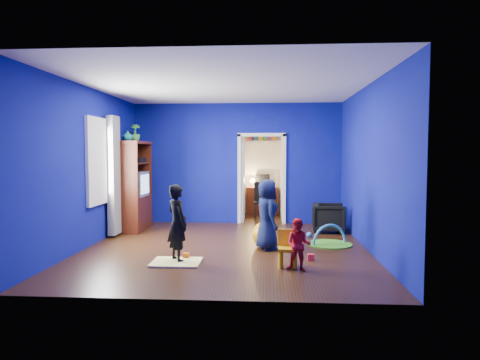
# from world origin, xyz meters

# --- Properties ---
(floor) EXTENTS (5.00, 5.50, 0.01)m
(floor) POSITION_xyz_m (0.00, 0.00, 0.00)
(floor) COLOR black
(floor) RESTS_ON ground
(ceiling) EXTENTS (5.00, 5.50, 0.01)m
(ceiling) POSITION_xyz_m (0.00, 0.00, 2.90)
(ceiling) COLOR white
(ceiling) RESTS_ON wall_back
(wall_back) EXTENTS (5.00, 0.02, 2.90)m
(wall_back) POSITION_xyz_m (0.00, 2.75, 1.45)
(wall_back) COLOR #0B0D7D
(wall_back) RESTS_ON floor
(wall_front) EXTENTS (5.00, 0.02, 2.90)m
(wall_front) POSITION_xyz_m (0.00, -2.75, 1.45)
(wall_front) COLOR #0B0D7D
(wall_front) RESTS_ON floor
(wall_left) EXTENTS (0.02, 5.50, 2.90)m
(wall_left) POSITION_xyz_m (-2.50, 0.00, 1.45)
(wall_left) COLOR #0B0D7D
(wall_left) RESTS_ON floor
(wall_right) EXTENTS (0.02, 5.50, 2.90)m
(wall_right) POSITION_xyz_m (2.50, 0.00, 1.45)
(wall_right) COLOR #0B0D7D
(wall_right) RESTS_ON floor
(alcove) EXTENTS (1.00, 1.75, 2.50)m
(alcove) POSITION_xyz_m (0.60, 3.62, 1.25)
(alcove) COLOR silver
(alcove) RESTS_ON floor
(armchair) EXTENTS (0.72, 0.71, 0.62)m
(armchair) POSITION_xyz_m (2.06, 1.67, 0.31)
(armchair) COLOR black
(armchair) RESTS_ON floor
(child_black) EXTENTS (0.51, 0.53, 1.22)m
(child_black) POSITION_xyz_m (-0.66, -1.02, 0.61)
(child_black) COLOR black
(child_black) RESTS_ON floor
(child_navy) EXTENTS (0.56, 0.70, 1.24)m
(child_navy) POSITION_xyz_m (0.74, -0.07, 0.62)
(child_navy) COLOR #0E1035
(child_navy) RESTS_ON floor
(toddler_red) EXTENTS (0.42, 0.36, 0.76)m
(toddler_red) POSITION_xyz_m (1.20, -1.43, 0.38)
(toddler_red) COLOR red
(toddler_red) RESTS_ON floor
(vase) EXTENTS (0.25, 0.25, 0.22)m
(vase) POSITION_xyz_m (-2.22, 1.34, 2.07)
(vase) COLOR #0C4F64
(vase) RESTS_ON tv_armoire
(potted_plant) EXTENTS (0.27, 0.27, 0.39)m
(potted_plant) POSITION_xyz_m (-2.22, 1.86, 2.16)
(potted_plant) COLOR green
(potted_plant) RESTS_ON tv_armoire
(tv_armoire) EXTENTS (0.58, 1.14, 1.96)m
(tv_armoire) POSITION_xyz_m (-2.22, 1.64, 0.98)
(tv_armoire) COLOR #370E09
(tv_armoire) RESTS_ON floor
(crt_tv) EXTENTS (0.46, 0.70, 0.54)m
(crt_tv) POSITION_xyz_m (-2.18, 1.64, 1.02)
(crt_tv) COLOR silver
(crt_tv) RESTS_ON tv_armoire
(yellow_blanket) EXTENTS (0.76, 0.61, 0.03)m
(yellow_blanket) POSITION_xyz_m (-0.66, -1.12, 0.01)
(yellow_blanket) COLOR #F2E07A
(yellow_blanket) RESTS_ON floor
(hopper_ball) EXTENTS (0.44, 0.44, 0.44)m
(hopper_ball) POSITION_xyz_m (0.69, 0.18, 0.22)
(hopper_ball) COLOR yellow
(hopper_ball) RESTS_ON floor
(kid_chair) EXTENTS (0.29, 0.29, 0.50)m
(kid_chair) POSITION_xyz_m (1.05, -1.23, 0.25)
(kid_chair) COLOR yellow
(kid_chair) RESTS_ON floor
(play_mat) EXTENTS (0.83, 0.83, 0.02)m
(play_mat) POSITION_xyz_m (1.90, 0.38, 0.01)
(play_mat) COLOR #3E9020
(play_mat) RESTS_ON floor
(toy_arch) EXTENTS (0.69, 0.39, 0.75)m
(toy_arch) POSITION_xyz_m (1.90, 0.38, 0.02)
(toy_arch) COLOR #3F8CD8
(toy_arch) RESTS_ON floor
(window_left) EXTENTS (0.03, 0.95, 1.55)m
(window_left) POSITION_xyz_m (-2.48, 0.35, 1.55)
(window_left) COLOR white
(window_left) RESTS_ON wall_left
(curtain) EXTENTS (0.14, 0.42, 2.40)m
(curtain) POSITION_xyz_m (-2.37, 0.90, 1.25)
(curtain) COLOR slate
(curtain) RESTS_ON floor
(doorway) EXTENTS (1.16, 0.10, 2.10)m
(doorway) POSITION_xyz_m (0.60, 2.75, 1.05)
(doorway) COLOR white
(doorway) RESTS_ON floor
(study_desk) EXTENTS (0.88, 0.44, 0.75)m
(study_desk) POSITION_xyz_m (0.60, 4.26, 0.38)
(study_desk) COLOR #3D140A
(study_desk) RESTS_ON floor
(desk_monitor) EXTENTS (0.40, 0.05, 0.32)m
(desk_monitor) POSITION_xyz_m (0.60, 4.38, 0.95)
(desk_monitor) COLOR black
(desk_monitor) RESTS_ON study_desk
(desk_lamp) EXTENTS (0.14, 0.14, 0.14)m
(desk_lamp) POSITION_xyz_m (0.32, 4.32, 0.93)
(desk_lamp) COLOR #FFD88C
(desk_lamp) RESTS_ON study_desk
(folding_chair) EXTENTS (0.40, 0.40, 0.92)m
(folding_chair) POSITION_xyz_m (0.60, 3.30, 0.46)
(folding_chair) COLOR black
(folding_chair) RESTS_ON floor
(book_shelf) EXTENTS (0.88, 0.24, 0.04)m
(book_shelf) POSITION_xyz_m (0.60, 4.37, 2.02)
(book_shelf) COLOR white
(book_shelf) RESTS_ON study_desk
(toy_0) EXTENTS (0.10, 0.08, 0.10)m
(toy_0) POSITION_xyz_m (1.44, -0.81, 0.05)
(toy_0) COLOR #FA2939
(toy_0) RESTS_ON floor
(toy_1) EXTENTS (0.11, 0.11, 0.11)m
(toy_1) POSITION_xyz_m (1.59, 1.08, 0.06)
(toy_1) COLOR blue
(toy_1) RESTS_ON floor
(toy_2) EXTENTS (0.10, 0.08, 0.10)m
(toy_2) POSITION_xyz_m (-0.56, -0.87, 0.05)
(toy_2) COLOR orange
(toy_2) RESTS_ON floor
(toy_3) EXTENTS (0.10, 0.08, 0.10)m
(toy_3) POSITION_xyz_m (1.14, 0.13, 0.05)
(toy_3) COLOR #DD52A8
(toy_3) RESTS_ON floor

